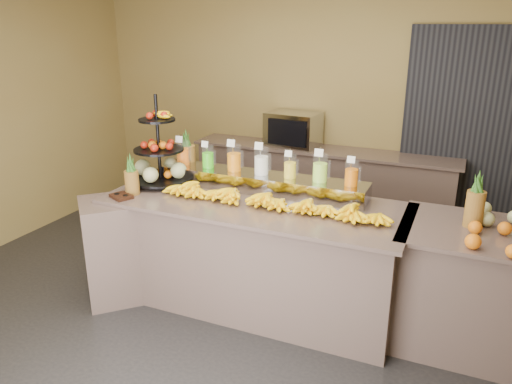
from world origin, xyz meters
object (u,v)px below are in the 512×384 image
Objects in this scene: condiment_caddy at (121,196)px; right_fruit_pile at (498,227)px; pitcher_tray at (261,182)px; oven_warmer at (293,129)px; banana_heap at (271,199)px; fruit_stand at (163,161)px.

condiment_caddy is 2.88m from right_fruit_pile.
right_fruit_pile reaches higher than pitcher_tray.
pitcher_tray is 1.70m from oven_warmer.
right_fruit_pile is (2.86, 0.35, 0.07)m from condiment_caddy.
banana_heap is 1.26m from condiment_caddy.
oven_warmer is at bearing 73.25° from condiment_caddy.
oven_warmer is at bearing 137.78° from right_fruit_pile.
condiment_caddy is at bearing -101.29° from oven_warmer.
banana_heap is 1.64m from right_fruit_pile.
banana_heap is at bearing 14.43° from condiment_caddy.
pitcher_tray is at bearing -1.58° from fruit_stand.
banana_heap is 2.07m from oven_warmer.
oven_warmer reaches higher than pitcher_tray.
fruit_stand reaches higher than right_fruit_pile.
banana_heap is at bearing -55.96° from pitcher_tray.
right_fruit_pile is at bearing 6.93° from condiment_caddy.
oven_warmer is (0.70, 2.31, 0.18)m from condiment_caddy.
oven_warmer is (-2.16, 1.96, 0.11)m from right_fruit_pile.
fruit_stand is at bearing 177.37° from right_fruit_pile.
condiment_caddy is at bearing -147.31° from pitcher_tray.
pitcher_tray is at bearing -74.25° from oven_warmer.
oven_warmer is at bearing 60.08° from fruit_stand.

